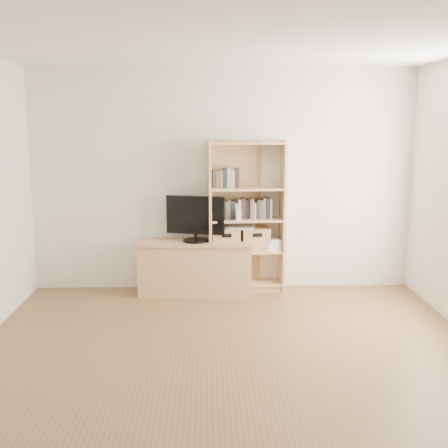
{
  "coord_description": "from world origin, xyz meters",
  "views": [
    {
      "loc": [
        -0.18,
        -4.09,
        2.01
      ],
      "look_at": [
        -0.01,
        1.9,
        0.89
      ],
      "focal_mm": 45.0,
      "sensor_mm": 36.0,
      "label": 1
    }
  ],
  "objects_px": {
    "television": "(195,218)",
    "basket_left": "(226,239)",
    "tv_stand": "(196,268)",
    "bookshelf": "(246,217)",
    "baby_monitor": "(239,216)",
    "basket_right": "(255,239)",
    "laptop": "(240,227)"
  },
  "relations": [
    {
      "from": "bookshelf",
      "to": "basket_left",
      "type": "height_order",
      "value": "bookshelf"
    },
    {
      "from": "baby_monitor",
      "to": "bookshelf",
      "type": "bearing_deg",
      "value": 46.2
    },
    {
      "from": "bookshelf",
      "to": "laptop",
      "type": "xyz_separation_m",
      "value": [
        -0.07,
        -0.02,
        -0.12
      ]
    },
    {
      "from": "basket_left",
      "to": "basket_right",
      "type": "bearing_deg",
      "value": 1.9
    },
    {
      "from": "tv_stand",
      "to": "bookshelf",
      "type": "distance_m",
      "value": 0.84
    },
    {
      "from": "television",
      "to": "basket_left",
      "type": "distance_m",
      "value": 0.45
    },
    {
      "from": "tv_stand",
      "to": "bookshelf",
      "type": "height_order",
      "value": "bookshelf"
    },
    {
      "from": "baby_monitor",
      "to": "basket_right",
      "type": "distance_m",
      "value": 0.37
    },
    {
      "from": "tv_stand",
      "to": "basket_left",
      "type": "distance_m",
      "value": 0.49
    },
    {
      "from": "basket_right",
      "to": "basket_left",
      "type": "bearing_deg",
      "value": 177.62
    },
    {
      "from": "bookshelf",
      "to": "basket_right",
      "type": "height_order",
      "value": "bookshelf"
    },
    {
      "from": "bookshelf",
      "to": "basket_right",
      "type": "xyz_separation_m",
      "value": [
        0.11,
        0.0,
        -0.26
      ]
    },
    {
      "from": "basket_right",
      "to": "laptop",
      "type": "distance_m",
      "value": 0.23
    },
    {
      "from": "television",
      "to": "basket_left",
      "type": "height_order",
      "value": "television"
    },
    {
      "from": "tv_stand",
      "to": "baby_monitor",
      "type": "height_order",
      "value": "baby_monitor"
    },
    {
      "from": "baby_monitor",
      "to": "basket_left",
      "type": "bearing_deg",
      "value": 147.04
    },
    {
      "from": "television",
      "to": "basket_left",
      "type": "relative_size",
      "value": 2.13
    },
    {
      "from": "tv_stand",
      "to": "bookshelf",
      "type": "bearing_deg",
      "value": 12.13
    },
    {
      "from": "television",
      "to": "laptop",
      "type": "distance_m",
      "value": 0.54
    },
    {
      "from": "baby_monitor",
      "to": "laptop",
      "type": "distance_m",
      "value": 0.17
    },
    {
      "from": "bookshelf",
      "to": "laptop",
      "type": "height_order",
      "value": "bookshelf"
    },
    {
      "from": "television",
      "to": "basket_right",
      "type": "bearing_deg",
      "value": 20.59
    },
    {
      "from": "tv_stand",
      "to": "basket_left",
      "type": "height_order",
      "value": "basket_left"
    },
    {
      "from": "tv_stand",
      "to": "laptop",
      "type": "xyz_separation_m",
      "value": [
        0.52,
        0.06,
        0.47
      ]
    },
    {
      "from": "tv_stand",
      "to": "laptop",
      "type": "distance_m",
      "value": 0.71
    },
    {
      "from": "baby_monitor",
      "to": "television",
      "type": "bearing_deg",
      "value": 175.24
    },
    {
      "from": "television",
      "to": "baby_monitor",
      "type": "relative_size",
      "value": 6.25
    },
    {
      "from": "television",
      "to": "basket_left",
      "type": "bearing_deg",
      "value": 23.85
    },
    {
      "from": "laptop",
      "to": "baby_monitor",
      "type": "bearing_deg",
      "value": -94.24
    },
    {
      "from": "bookshelf",
      "to": "baby_monitor",
      "type": "bearing_deg",
      "value": -135.0
    },
    {
      "from": "tv_stand",
      "to": "basket_left",
      "type": "relative_size",
      "value": 4.03
    },
    {
      "from": "television",
      "to": "baby_monitor",
      "type": "xyz_separation_m",
      "value": [
        0.5,
        -0.02,
        0.04
      ]
    }
  ]
}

